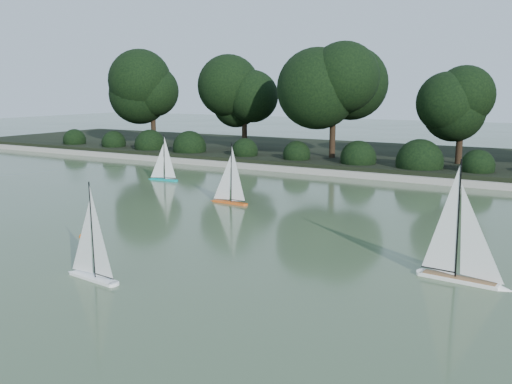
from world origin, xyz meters
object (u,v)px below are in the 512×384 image
sailboat_orange (227,193)px  sailboat_teal (161,173)px  sailboat_white_a (89,262)px  sailboat_white_b (467,263)px  race_buoy (83,237)px

sailboat_orange → sailboat_teal: 3.87m
sailboat_white_a → sailboat_orange: (-1.23, 5.39, -0.00)m
sailboat_white_b → sailboat_white_a: bearing=-151.8°
sailboat_white_a → sailboat_white_b: (4.57, 2.45, 0.05)m
sailboat_white_a → sailboat_teal: sailboat_white_a is taller
sailboat_teal → sailboat_white_b: bearing=-27.3°
sailboat_teal → sailboat_white_a: bearing=-57.1°
sailboat_teal → race_buoy: bearing=-63.1°
sailboat_white_b → sailboat_orange: sailboat_white_b is taller
race_buoy → sailboat_white_a: bearing=-40.9°
sailboat_orange → race_buoy: sailboat_orange is taller
sailboat_white_a → sailboat_teal: size_ratio=1.05×
sailboat_white_a → race_buoy: sailboat_white_a is taller
sailboat_teal → sailboat_orange: bearing=-27.9°
sailboat_white_a → sailboat_orange: 5.53m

